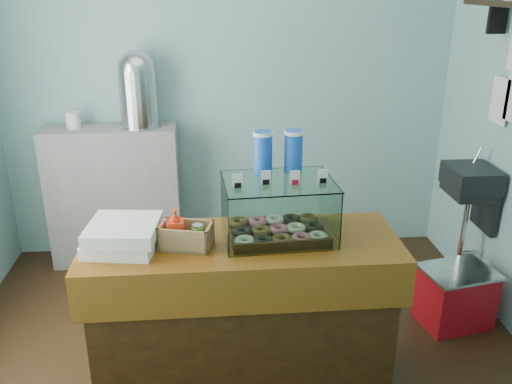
{
  "coord_description": "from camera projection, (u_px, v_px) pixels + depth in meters",
  "views": [
    {
      "loc": [
        -0.14,
        -2.7,
        2.12
      ],
      "look_at": [
        0.08,
        -0.15,
        1.12
      ],
      "focal_mm": 38.0,
      "sensor_mm": 36.0,
      "label": 1
    }
  ],
  "objects": [
    {
      "name": "ground",
      "position": [
        241.0,
        356.0,
        3.28
      ],
      "size": [
        3.5,
        3.5,
        0.0
      ],
      "primitive_type": "plane",
      "color": "black",
      "rests_on": "ground"
    },
    {
      "name": "room_shell",
      "position": [
        242.0,
        71.0,
        2.67
      ],
      "size": [
        3.54,
        3.04,
        2.82
      ],
      "color": "#82B8BE",
      "rests_on": "ground"
    },
    {
      "name": "counter",
      "position": [
        243.0,
        316.0,
        2.88
      ],
      "size": [
        1.6,
        0.6,
        0.9
      ],
      "color": "#3E270C",
      "rests_on": "ground"
    },
    {
      "name": "back_shelf",
      "position": [
        115.0,
        196.0,
        4.24
      ],
      "size": [
        1.0,
        0.32,
        1.1
      ],
      "primitive_type": "cube",
      "color": "gray",
      "rests_on": "ground"
    },
    {
      "name": "display_case",
      "position": [
        278.0,
        204.0,
        2.75
      ],
      "size": [
        0.57,
        0.43,
        0.52
      ],
      "rotation": [
        0.0,
        0.0,
        0.05
      ],
      "color": "black",
      "rests_on": "counter"
    },
    {
      "name": "condiment_crate",
      "position": [
        183.0,
        233.0,
        2.64
      ],
      "size": [
        0.28,
        0.21,
        0.2
      ],
      "rotation": [
        0.0,
        0.0,
        -0.25
      ],
      "color": "#AA7E55",
      "rests_on": "counter"
    },
    {
      "name": "pastry_boxes",
      "position": [
        123.0,
        235.0,
        2.63
      ],
      "size": [
        0.38,
        0.38,
        0.13
      ],
      "rotation": [
        0.0,
        0.0,
        -0.15
      ],
      "color": "white",
      "rests_on": "counter"
    },
    {
      "name": "coffee_urn",
      "position": [
        138.0,
        87.0,
        3.96
      ],
      "size": [
        0.31,
        0.31,
        0.57
      ],
      "color": "silver",
      "rests_on": "back_shelf"
    },
    {
      "name": "red_cooler",
      "position": [
        455.0,
        296.0,
        3.54
      ],
      "size": [
        0.51,
        0.42,
        0.39
      ],
      "rotation": [
        0.0,
        0.0,
        0.2
      ],
      "color": "red",
      "rests_on": "ground"
    }
  ]
}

